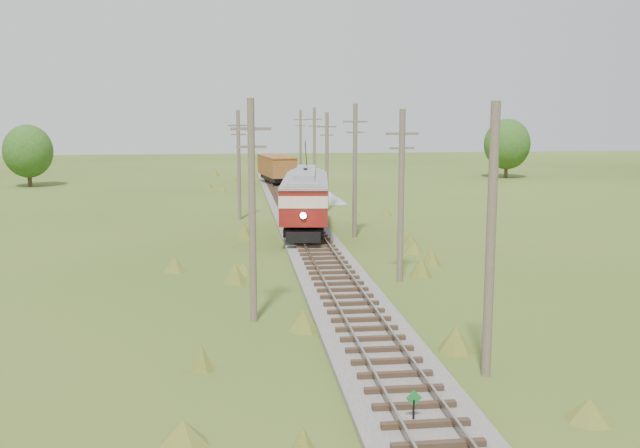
{
  "coord_description": "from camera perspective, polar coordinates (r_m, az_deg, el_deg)",
  "views": [
    {
      "loc": [
        -4.9,
        -16.25,
        8.47
      ],
      "look_at": [
        0.0,
        24.14,
        2.04
      ],
      "focal_mm": 40.0,
      "sensor_mm": 36.0,
      "label": 1
    }
  ],
  "objects": [
    {
      "name": "utility_pole_r_4",
      "position": [
        60.91,
        0.55,
        5.08
      ],
      "size": [
        1.6,
        0.3,
        8.4
      ],
      "color": "brown",
      "rests_on": "ground"
    },
    {
      "name": "gravel_pile",
      "position": [
        66.7,
        0.82,
        2.14
      ],
      "size": [
        3.07,
        3.26,
        1.12
      ],
      "color": "gray",
      "rests_on": "ground"
    },
    {
      "name": "streetcar",
      "position": [
        49.34,
        -1.17,
        2.32
      ],
      "size": [
        4.58,
        13.17,
        5.96
      ],
      "rotation": [
        0.0,
        0.0,
        -0.12
      ],
      "color": "black",
      "rests_on": "ground"
    },
    {
      "name": "utility_pole_r_2",
      "position": [
        35.45,
        6.51,
        2.37
      ],
      "size": [
        1.6,
        0.3,
        8.6
      ],
      "color": "brown",
      "rests_on": "ground"
    },
    {
      "name": "utility_pole_r_6",
      "position": [
        86.72,
        -1.56,
        6.34
      ],
      "size": [
        1.6,
        0.3,
        8.7
      ],
      "color": "brown",
      "rests_on": "ground"
    },
    {
      "name": "tree_mid_b",
      "position": [
        94.99,
        14.73,
        6.2
      ],
      "size": [
        5.88,
        5.88,
        7.57
      ],
      "color": "#38281C",
      "rests_on": "ground"
    },
    {
      "name": "tree_mid_a",
      "position": [
        87.47,
        -22.32,
        5.4
      ],
      "size": [
        5.46,
        5.46,
        7.03
      ],
      "color": "#38281C",
      "rests_on": "ground"
    },
    {
      "name": "switch_marker",
      "position": [
        19.97,
        7.51,
        -14.21
      ],
      "size": [
        0.45,
        0.06,
        1.08
      ],
      "color": "black",
      "rests_on": "ground"
    },
    {
      "name": "utility_pole_r_3",
      "position": [
        48.09,
        2.81,
        4.39
      ],
      "size": [
        1.6,
        0.3,
        9.0
      ],
      "color": "brown",
      "rests_on": "ground"
    },
    {
      "name": "utility_pole_l_a",
      "position": [
        28.52,
        -5.45,
        1.2
      ],
      "size": [
        1.6,
        0.3,
        9.0
      ],
      "color": "brown",
      "rests_on": "ground"
    },
    {
      "name": "utility_pole_r_1",
      "position": [
        23.07,
        13.5,
        -1.43
      ],
      "size": [
        0.3,
        0.3,
        8.8
      ],
      "color": "brown",
      "rests_on": "ground"
    },
    {
      "name": "utility_pole_l_b",
      "position": [
        56.4,
        -6.52,
        4.82
      ],
      "size": [
        1.6,
        0.3,
        8.6
      ],
      "color": "brown",
      "rests_on": "ground"
    },
    {
      "name": "gondola",
      "position": [
        82.25,
        -3.49,
        4.54
      ],
      "size": [
        4.2,
        9.05,
        2.89
      ],
      "rotation": [
        0.0,
        0.0,
        0.16
      ],
      "color": "black",
      "rests_on": "ground"
    },
    {
      "name": "railbed_main",
      "position": [
        51.16,
        -1.33,
        -0.33
      ],
      "size": [
        3.6,
        96.0,
        0.57
      ],
      "color": "#605B54",
      "rests_on": "ground"
    },
    {
      "name": "utility_pole_r_5",
      "position": [
        73.82,
        -0.45,
        5.96
      ],
      "size": [
        1.6,
        0.3,
        8.9
      ],
      "color": "brown",
      "rests_on": "ground"
    }
  ]
}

